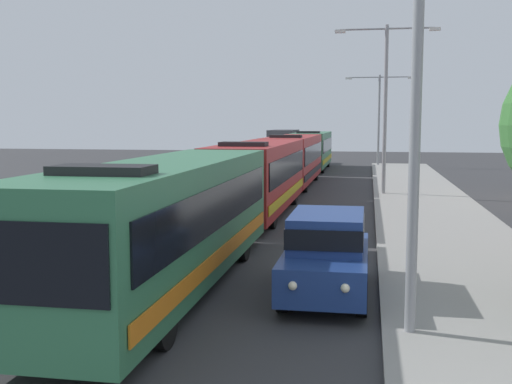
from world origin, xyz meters
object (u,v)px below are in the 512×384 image
Objects in this scene: bus_middle at (294,158)px; white_suv at (327,251)px; bus_second_in_line at (260,175)px; bus_fourth_in_line at (312,149)px; box_truck_oncoming at (282,146)px; streetlamp_near at (417,70)px; streetlamp_mid at (386,93)px; streetlamp_far at (379,110)px; bus_lead at (168,219)px.

bus_middle is 24.92m from white_suv.
bus_fourth_in_line is (-0.00, 25.16, -0.00)m from bus_second_in_line.
streetlamp_near reaches higher than box_truck_oncoming.
streetlamp_far is (0.00, 22.50, -0.48)m from streetlamp_mid.
bus_lead is at bearing -90.00° from bus_fourth_in_line.
streetlamp_near is 22.51m from streetlamp_mid.
white_suv is at bearing -73.27° from bus_second_in_line.
bus_lead is 1.10× the size of bus_fourth_in_line.
streetlamp_mid is at bearing 74.91° from bus_lead.
streetlamp_far is (0.00, 45.00, 0.12)m from streetlamp_near.
bus_middle is 1.11× the size of bus_fourth_in_line.
bus_second_in_line reaches higher than box_truck_oncoming.
white_suv is 20.40m from streetlamp_mid.
streetlamp_near is at bearing -90.00° from streetlamp_mid.
bus_middle is 28.00m from streetlamp_near.
streetlamp_near is at bearing -24.70° from bus_lead.
streetlamp_near is (5.40, -27.29, 3.17)m from bus_middle.
bus_second_in_line is 2.59× the size of white_suv.
bus_second_in_line is 1.50× the size of streetlamp_far.
bus_lead is 0.98× the size of bus_middle.
streetlamp_far is (1.70, 42.34, 3.95)m from white_suv.
bus_second_in_line is (-0.00, 12.48, -0.00)m from bus_lead.
bus_fourth_in_line is 1.45× the size of streetlamp_near.
bus_second_in_line is 10.00m from streetlamp_mid.
streetlamp_mid is at bearing 54.38° from bus_second_in_line.
bus_lead is 6.73m from streetlamp_near.
bus_middle is 1.41× the size of streetlamp_mid.
bus_second_in_line is at bearing 106.73° from white_suv.
streetlamp_near is at bearing -79.35° from box_truck_oncoming.
bus_second_in_line is at bearing -90.00° from bus_fourth_in_line.
streetlamp_near reaches higher than bus_fourth_in_line.
white_suv is at bearing 122.57° from streetlamp_near.
bus_middle is at bearing 90.00° from bus_lead.
bus_fourth_in_line is at bearing 107.03° from streetlamp_mid.
white_suv is at bearing -80.88° from box_truck_oncoming.
bus_lead is 43.92m from box_truck_oncoming.
bus_fourth_in_line is 6.98m from box_truck_oncoming.
streetlamp_far reaches higher than box_truck_oncoming.
streetlamp_mid is at bearing -90.00° from streetlamp_far.
streetlamp_mid reaches higher than streetlamp_far.
bus_lead is 1.04× the size of bus_second_in_line.
streetlamp_far reaches higher than streetlamp_near.
streetlamp_far is at bearing 90.00° from streetlamp_mid.
streetlamp_mid is 22.50m from streetlamp_far.
streetlamp_mid is (1.70, 19.84, 4.42)m from white_suv.
bus_lead is at bearing -105.09° from streetlamp_mid.
bus_middle reaches higher than white_suv.
bus_second_in_line is 1.33× the size of streetlamp_mid.
bus_middle is 8.14m from streetlamp_mid.
streetlamp_mid reaches higher than box_truck_oncoming.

